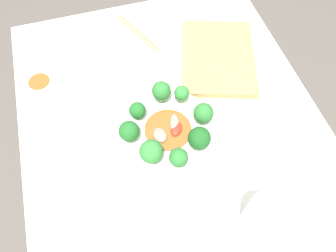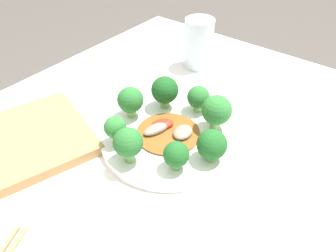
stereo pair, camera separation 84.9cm
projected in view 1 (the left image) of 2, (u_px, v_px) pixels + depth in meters
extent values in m
plane|color=#4C4742|center=(171.00, 206.00, 1.49)|extent=(8.00, 8.00, 0.00)
cube|color=silver|center=(172.00, 176.00, 1.18)|extent=(1.00, 0.79, 0.72)
cylinder|color=white|center=(168.00, 132.00, 0.85)|extent=(0.26, 0.26, 0.02)
cylinder|color=#7AAD5B|center=(202.00, 119.00, 0.85)|extent=(0.02, 0.02, 0.02)
sphere|color=#286B2D|center=(203.00, 113.00, 0.82)|extent=(0.05, 0.05, 0.05)
cylinder|color=#70A356|center=(198.00, 144.00, 0.81)|extent=(0.02, 0.02, 0.02)
sphere|color=#19511E|center=(199.00, 138.00, 0.78)|extent=(0.06, 0.06, 0.06)
cylinder|color=#70A356|center=(181.00, 99.00, 0.88)|extent=(0.01, 0.01, 0.02)
sphere|color=#2D7533|center=(182.00, 93.00, 0.85)|extent=(0.04, 0.04, 0.04)
cylinder|color=#89B76B|center=(178.00, 162.00, 0.79)|extent=(0.02, 0.02, 0.01)
sphere|color=#286B2D|center=(179.00, 157.00, 0.76)|extent=(0.05, 0.05, 0.05)
cylinder|color=#70A356|center=(162.00, 98.00, 0.88)|extent=(0.02, 0.02, 0.02)
sphere|color=#286B2D|center=(161.00, 91.00, 0.85)|extent=(0.05, 0.05, 0.05)
cylinder|color=#7AAD5B|center=(130.00, 136.00, 0.82)|extent=(0.02, 0.02, 0.01)
sphere|color=#1E5B23|center=(129.00, 131.00, 0.80)|extent=(0.05, 0.05, 0.05)
cylinder|color=#7AAD5B|center=(138.00, 116.00, 0.85)|extent=(0.02, 0.02, 0.01)
sphere|color=#1E5B23|center=(137.00, 110.00, 0.83)|extent=(0.04, 0.04, 0.04)
cylinder|color=#89B76B|center=(152.00, 158.00, 0.79)|extent=(0.02, 0.02, 0.02)
sphere|color=#2D7533|center=(151.00, 151.00, 0.76)|extent=(0.06, 0.06, 0.06)
cylinder|color=brown|center=(168.00, 130.00, 0.84)|extent=(0.12, 0.12, 0.00)
ellipsoid|color=gray|center=(174.00, 124.00, 0.84)|extent=(0.06, 0.04, 0.02)
ellipsoid|color=gray|center=(160.00, 135.00, 0.82)|extent=(0.05, 0.04, 0.02)
ellipsoid|color=red|center=(176.00, 129.00, 0.83)|extent=(0.05, 0.05, 0.02)
cylinder|color=silver|center=(261.00, 217.00, 0.68)|extent=(0.07, 0.07, 0.12)
cylinder|color=#AD7F4C|center=(139.00, 31.00, 1.04)|extent=(0.19, 0.09, 0.01)
cylinder|color=#AD7F4C|center=(136.00, 33.00, 1.04)|extent=(0.19, 0.09, 0.01)
cylinder|color=white|center=(40.00, 83.00, 0.93)|extent=(0.08, 0.08, 0.01)
cylinder|color=brown|center=(39.00, 82.00, 0.92)|extent=(0.06, 0.06, 0.00)
cube|color=#AD7F4C|center=(218.00, 57.00, 0.98)|extent=(0.34, 0.29, 0.02)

